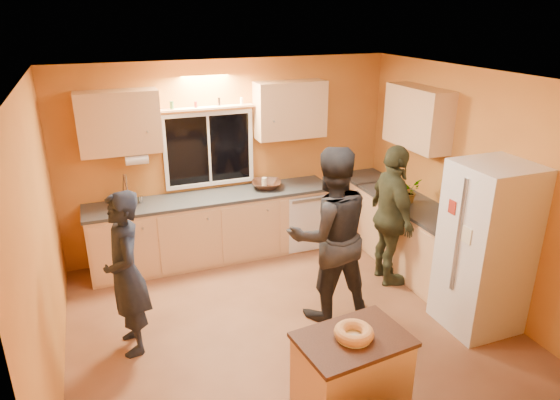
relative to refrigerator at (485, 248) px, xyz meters
name	(u,v)px	position (x,y,z in m)	size (l,w,h in m)	color
ground	(285,319)	(-1.89, 0.80, -0.90)	(4.50, 4.50, 0.00)	brown
room_shell	(282,167)	(-1.77, 1.21, 0.72)	(4.54, 4.04, 2.61)	orange
back_counter	(240,223)	(-1.88, 2.50, -0.45)	(4.23, 0.62, 0.90)	tan
right_counter	(411,236)	(0.06, 1.30, -0.45)	(0.62, 1.84, 0.90)	tan
refrigerator	(485,248)	(0.00, 0.00, 0.00)	(0.72, 0.70, 1.80)	silver
island	(351,380)	(-1.93, -0.74, -0.48)	(0.91, 0.66, 0.83)	tan
bundt_pastry	(354,333)	(-1.93, -0.74, -0.03)	(0.31, 0.31, 0.09)	tan
person_left	(126,274)	(-3.48, 0.91, -0.07)	(0.60, 0.40, 1.66)	black
person_center	(330,235)	(-1.41, 0.75, 0.06)	(0.93, 0.73, 1.92)	black
person_right	(392,216)	(-0.39, 1.12, -0.03)	(1.02, 0.42, 1.74)	#2D321F
mixing_bowl	(266,185)	(-1.48, 2.53, 0.05)	(0.40, 0.40, 0.10)	black
utensil_crock	(126,200)	(-3.32, 2.50, 0.09)	(0.14, 0.14, 0.17)	#ECE8C6
potted_plant	(409,191)	(0.02, 1.39, 0.15)	(0.27, 0.24, 0.31)	gray
red_box	(405,193)	(0.12, 1.60, 0.04)	(0.16, 0.12, 0.07)	maroon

